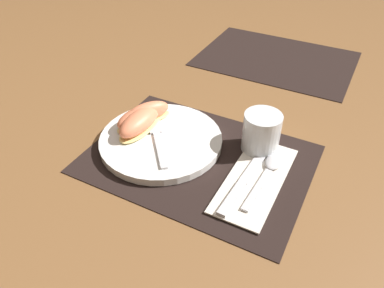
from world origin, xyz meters
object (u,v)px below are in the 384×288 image
object	(u,v)px
citrus_wedge_1	(140,117)
knife	(246,178)
fork	(157,135)
spoon	(271,168)
citrus_wedge_0	(148,113)
citrus_wedge_2	(140,122)
plate	(161,140)
juice_glass	(261,134)

from	to	relation	value
citrus_wedge_1	knife	bearing A→B (deg)	-9.20
fork	knife	bearing A→B (deg)	-5.33
spoon	citrus_wedge_1	xyz separation A→B (m)	(-0.30, -0.00, 0.02)
citrus_wedge_0	citrus_wedge_2	xyz separation A→B (m)	(0.00, -0.04, -0.00)
citrus_wedge_0	citrus_wedge_2	size ratio (longest dim) A/B	0.83
plate	fork	bearing A→B (deg)	-175.08
plate	citrus_wedge_0	xyz separation A→B (m)	(-0.06, 0.04, 0.03)
knife	juice_glass	bearing A→B (deg)	95.75
plate	knife	world-z (taller)	plate
spoon	citrus_wedge_0	distance (m)	0.29
juice_glass	fork	distance (m)	0.22
citrus_wedge_0	citrus_wedge_2	world-z (taller)	citrus_wedge_0
knife	spoon	world-z (taller)	spoon
fork	citrus_wedge_1	xyz separation A→B (m)	(-0.06, 0.02, 0.01)
citrus_wedge_2	fork	bearing A→B (deg)	-7.28
knife	fork	distance (m)	0.21
fork	citrus_wedge_0	world-z (taller)	citrus_wedge_0
citrus_wedge_2	citrus_wedge_1	bearing A→B (deg)	121.26
plate	fork	xyz separation A→B (m)	(-0.01, -0.00, 0.01)
spoon	citrus_wedge_2	bearing A→B (deg)	-175.97
citrus_wedge_2	plate	bearing A→B (deg)	-5.23
knife	fork	size ratio (longest dim) A/B	1.47
citrus_wedge_1	citrus_wedge_2	distance (m)	0.02
knife	citrus_wedge_2	distance (m)	0.26
plate	juice_glass	world-z (taller)	juice_glass
fork	citrus_wedge_1	distance (m)	0.06
plate	fork	world-z (taller)	fork
knife	fork	world-z (taller)	fork
fork	plate	bearing A→B (deg)	4.92
plate	citrus_wedge_2	size ratio (longest dim) A/B	1.98
knife	citrus_wedge_1	bearing A→B (deg)	170.80
fork	citrus_wedge_2	distance (m)	0.05
fork	citrus_wedge_0	size ratio (longest dim) A/B	1.42
citrus_wedge_2	juice_glass	bearing A→B (deg)	17.26
spoon	citrus_wedge_1	world-z (taller)	citrus_wedge_1
citrus_wedge_0	citrus_wedge_1	xyz separation A→B (m)	(-0.01, -0.02, -0.00)
juice_glass	plate	bearing A→B (deg)	-156.95
citrus_wedge_1	citrus_wedge_2	xyz separation A→B (m)	(0.01, -0.02, 0.00)
plate	knife	distance (m)	0.20
juice_glass	spoon	distance (m)	0.08
fork	citrus_wedge_1	size ratio (longest dim) A/B	1.17
knife	citrus_wedge_2	xyz separation A→B (m)	(-0.25, 0.03, 0.03)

